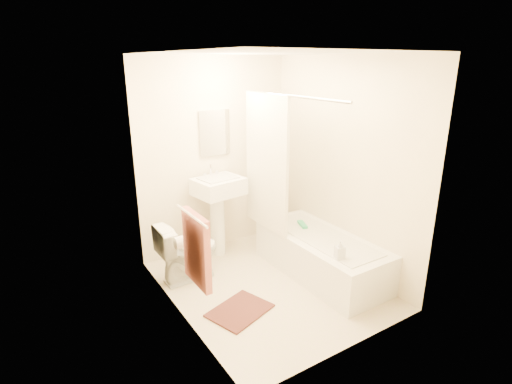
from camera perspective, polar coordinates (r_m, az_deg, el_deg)
floor at (r=4.48m, az=1.77°, el=-13.10°), size 2.40×2.40×0.00m
ceiling at (r=3.83m, az=2.14°, el=19.28°), size 2.40×2.40×0.00m
wall_back at (r=4.99m, az=-5.91°, el=5.05°), size 2.00×0.02×2.40m
wall_left at (r=3.55m, az=-11.51°, el=-0.71°), size 0.02×2.40×2.40m
wall_right at (r=4.61m, az=12.25°, el=3.63°), size 0.02×2.40×2.40m
mirror at (r=4.92m, az=-5.92°, el=8.41°), size 0.40×0.03×0.55m
curtain_rod at (r=4.10m, az=4.80°, el=13.56°), size 0.03×1.70×0.03m
shower_curtain at (r=4.55m, az=1.49°, el=4.10°), size 0.04×0.80×1.55m
towel_bar at (r=3.38m, az=-9.20°, el=-3.36°), size 0.02×0.60×0.02m
towel at (r=3.52m, az=-8.49°, el=-8.12°), size 0.06×0.45×0.66m
toilet_paper at (r=3.86m, az=-10.73°, el=-7.08°), size 0.11×0.12×0.12m
toilet at (r=4.51m, az=-9.69°, el=-8.36°), size 0.69×0.39×0.67m
sink at (r=4.93m, az=-5.41°, el=-3.09°), size 0.61×0.52×1.09m
bathtub at (r=4.65m, az=9.24°, el=-8.90°), size 0.71×1.62×0.45m
bath_mat at (r=4.07m, az=-2.33°, el=-16.56°), size 0.68×0.59×0.02m
soap_bottle at (r=4.07m, az=11.89°, el=-8.07°), size 0.11×0.11×0.20m
scrub_brush at (r=4.79m, az=6.64°, el=-4.67°), size 0.13×0.22×0.04m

